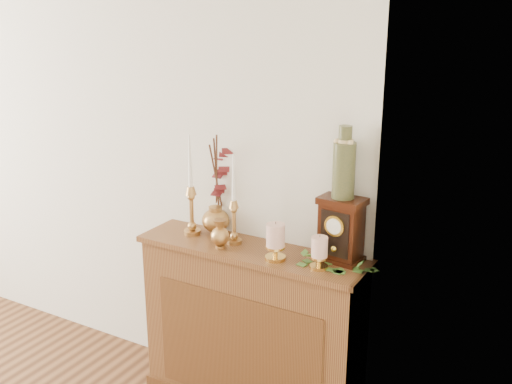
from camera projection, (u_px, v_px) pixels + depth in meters
The scene contains 10 objects.
console_shelf at pixel (251, 333), 3.22m from camera, with size 1.24×0.34×0.93m.
candlestick_left at pixel (191, 202), 3.21m from camera, with size 0.09×0.09×0.55m.
candlestick_center at pixel (234, 215), 3.09m from camera, with size 0.08×0.08×0.48m.
bud_vase at pixel (220, 234), 3.05m from camera, with size 0.10×0.10×0.16m.
ginger_jar at pixel (221, 187), 3.24m from camera, with size 0.22×0.24×0.56m.
pillar_candle_left at pixel (276, 240), 2.90m from camera, with size 0.10×0.10×0.20m.
pillar_candle_right at pixel (319, 251), 2.81m from camera, with size 0.09×0.09×0.17m.
ivy_garland at pixel (333, 266), 2.83m from camera, with size 0.37×0.19×0.07m.
mantel_clock at pixel (341, 230), 2.88m from camera, with size 0.23×0.17×0.32m.
ceramic_vase at pixel (344, 166), 2.79m from camera, with size 0.11×0.11×0.35m.
Camera 1 is at (2.83, -0.37, 2.12)m, focal length 42.00 mm.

